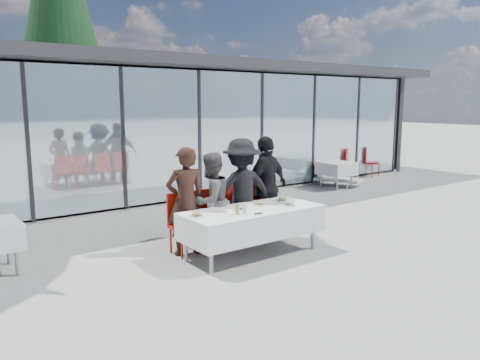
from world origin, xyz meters
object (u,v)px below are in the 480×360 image
plate_c (260,204)px  diner_a (186,201)px  diner_chair_d (263,207)px  plate_b (239,208)px  diner_chair_c (238,211)px  spare_chair_b (343,162)px  plate_extra (288,204)px  conifer_tree (59,5)px  spare_chair_a (369,160)px  diner_chair_a (183,220)px  spare_table_right (336,169)px  diner_chair_b (208,216)px  diner_b (211,201)px  lounger (333,176)px  plate_a (197,215)px  plate_d (283,200)px  juice_bottle (237,209)px  folded_eyeglasses (258,213)px  diner_c (241,191)px  diner_d (266,187)px  dining_table (252,222)px

plate_c → diner_a: bearing=153.9°
diner_chair_d → plate_b: bearing=-147.1°
diner_chair_c → spare_chair_b: bearing=27.3°
plate_extra → conifer_tree: conifer_tree is taller
plate_extra → spare_chair_a: size_ratio=0.25×
diner_chair_a → spare_chair_a: same height
spare_table_right → spare_chair_a: size_ratio=0.88×
conifer_tree → diner_chair_b: bearing=-96.3°
diner_b → lounger: 6.85m
diner_chair_c → spare_table_right: (5.25, 2.48, 0.02)m
diner_a → diner_chair_d: diner_a is taller
diner_b → diner_chair_b: bearing=-107.5°
plate_a → plate_extra: 1.60m
spare_table_right → spare_chair_b: bearing=34.4°
plate_a → plate_b: 0.77m
diner_b → lounger: bearing=-171.8°
diner_chair_b → plate_b: (0.15, -0.66, 0.24)m
spare_chair_b → conifer_tree: conifer_tree is taller
diner_a → plate_extra: 1.65m
plate_d → juice_bottle: bearing=-164.8°
folded_eyeglasses → lounger: folded_eyeglasses is taller
diner_b → spare_table_right: bearing=-173.8°
diner_chair_d → plate_d: size_ratio=3.99×
diner_chair_b → spare_chair_a: same height
diner_c → lounger: size_ratio=1.23×
diner_chair_b → juice_bottle: diner_chair_b is taller
diner_d → spare_chair_a: size_ratio=1.87×
diner_chair_a → plate_c: 1.26m
diner_a → plate_extra: diner_a is taller
diner_b → plate_d: (1.12, -0.51, -0.03)m
folded_eyeglasses → spare_chair_b: size_ratio=0.14×
diner_chair_d → diner_a: bearing=-176.7°
dining_table → diner_b: bearing=117.9°
plate_b → lounger: size_ratio=0.17×
diner_d → diner_chair_d: size_ratio=1.87×
spare_table_right → plate_c: bearing=-149.5°
plate_c → dining_table: bearing=-152.3°
plate_b → plate_a: bearing=-179.7°
plate_b → lounger: plate_b is taller
plate_a → juice_bottle: bearing=-25.4°
diner_chair_d → spare_chair_a: 7.86m
plate_a → spare_chair_b: size_ratio=0.25×
diner_c → diner_chair_a: bearing=9.6°
diner_c → diner_chair_d: size_ratio=1.85×
diner_b → spare_chair_b: bearing=-171.6°
diner_chair_c → diner_chair_a: bearing=180.0°
plate_b → diner_d: bearing=29.0°
juice_bottle → folded_eyeglasses: bearing=-27.1°
dining_table → diner_c: (0.27, 0.66, 0.36)m
diner_chair_a → diner_chair_d: size_ratio=1.00×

